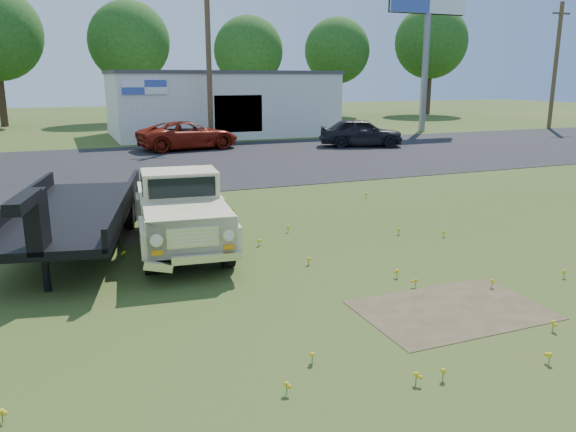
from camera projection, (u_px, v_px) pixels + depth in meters
The scene contains 16 objects.
ground at pixel (296, 266), 11.36m from camera, with size 140.00×140.00×0.00m, color #364917.
asphalt_lot at pixel (164, 164), 24.84m from camera, with size 90.00×14.00×0.02m, color black.
dirt_patch_a at pixel (451, 310), 9.22m from camera, with size 3.00×2.00×0.01m, color #4B3D28.
dirt_patch_b at pixel (166, 233), 13.77m from camera, with size 2.20×1.60×0.01m, color #4B3D28.
commercial_building at pixel (221, 103), 37.32m from camera, with size 14.20×8.20×4.15m.
billboard at pixel (428, 5), 38.27m from camera, with size 6.10×0.45×11.05m.
utility_pole_mid at pixel (209, 61), 31.50m from camera, with size 1.60×0.30×9.00m.
utility_pole_east at pixel (556, 65), 41.05m from camera, with size 1.60×0.30×9.00m.
treeline_d at pixel (129, 42), 46.91m from camera, with size 6.72×6.72×10.00m.
treeline_e at pixel (249, 51), 49.38m from camera, with size 6.08×6.08×9.04m.
treeline_f at pixel (337, 51), 55.23m from camera, with size 6.40×6.40×9.52m.
treeline_g at pixel (431, 42), 57.33m from camera, with size 7.36×7.36×10.95m.
vintage_pickup_truck at pixel (181, 210), 12.34m from camera, with size 1.91×4.90×1.78m, color tan, non-canonical shape.
flatbed_trailer at pixel (72, 206), 12.38m from camera, with size 2.36×7.08×1.93m, color black, non-canonical shape.
red_pickup at pixel (188, 136), 29.74m from camera, with size 2.44×5.28×1.47m, color maroon.
dark_sedan at pixel (361, 133), 30.93m from camera, with size 1.82×4.52×1.54m, color black.
Camera 1 is at (-4.24, -9.92, 3.72)m, focal length 35.00 mm.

